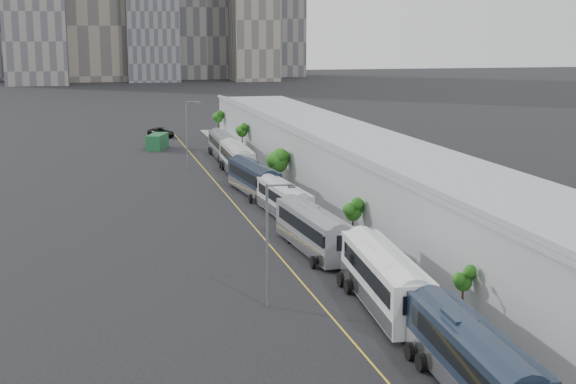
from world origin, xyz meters
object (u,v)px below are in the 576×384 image
object	(u,v)px
bus_4	(284,203)
street_lamp_near	(270,236)
suv	(161,132)
bus_6	(237,161)
street_lamp_far	(188,131)
bus_7	(223,147)
bus_1	(471,365)
shipping_container	(157,142)
bus_2	(384,284)
bus_5	(254,181)
bus_3	(313,234)

from	to	relation	value
bus_4	street_lamp_near	world-z (taller)	street_lamp_near
suv	bus_6	bearing A→B (deg)	-105.68
bus_4	street_lamp_far	distance (m)	32.46
bus_7	street_lamp_far	bearing A→B (deg)	-122.27
bus_1	street_lamp_far	size ratio (longest dim) A/B	1.42
shipping_container	suv	world-z (taller)	shipping_container
bus_2	bus_6	xyz separation A→B (m)	(-0.22, 55.12, -0.04)
bus_7	street_lamp_far	xyz separation A→B (m)	(-6.26, -9.59, 3.80)
bus_5	street_lamp_near	world-z (taller)	street_lamp_near
bus_2	suv	world-z (taller)	bus_2
bus_4	bus_3	bearing A→B (deg)	-96.76
street_lamp_near	suv	size ratio (longest dim) A/B	1.40
bus_3	suv	world-z (taller)	bus_3
bus_6	street_lamp_near	world-z (taller)	street_lamp_near
bus_6	shipping_container	size ratio (longest dim) A/B	2.27
suv	bus_7	bearing A→B (deg)	-100.22
bus_6	street_lamp_far	distance (m)	8.53
bus_1	bus_6	distance (m)	68.72
bus_7	street_lamp_near	xyz separation A→B (m)	(-7.62, -67.47, 3.34)
bus_5	bus_7	bearing A→B (deg)	82.08
bus_3	suv	bearing A→B (deg)	90.18
bus_3	bus_4	size ratio (longest dim) A/B	1.09
bus_4	bus_5	world-z (taller)	bus_5
bus_6	bus_4	bearing A→B (deg)	-88.41
street_lamp_near	suv	bearing A→B (deg)	89.54
bus_1	shipping_container	size ratio (longest dim) A/B	2.20
bus_1	bus_3	distance (m)	28.58
bus_1	suv	size ratio (longest dim) A/B	2.19
bus_1	bus_2	world-z (taller)	bus_2
bus_7	street_lamp_near	distance (m)	67.98
suv	bus_4	bearing A→B (deg)	-108.97
bus_5	shipping_container	distance (m)	41.55
street_lamp_near	street_lamp_far	world-z (taller)	street_lamp_far
bus_3	bus_4	world-z (taller)	bus_3
bus_1	bus_4	size ratio (longest dim) A/B	1.10
bus_6	suv	size ratio (longest dim) A/B	2.26
bus_3	shipping_container	xyz separation A→B (m)	(-7.74, 66.58, -0.40)
bus_3	bus_5	size ratio (longest dim) A/B	1.01
bus_6	street_lamp_near	bearing A→B (deg)	-96.32
bus_1	street_lamp_far	bearing A→B (deg)	98.23
shipping_container	bus_4	bearing A→B (deg)	-61.94
bus_6	shipping_container	distance (m)	27.73
street_lamp_near	suv	distance (m)	94.77
bus_4	bus_7	size ratio (longest dim) A/B	0.93
bus_7	suv	xyz separation A→B (m)	(-6.87, 27.21, -0.75)
bus_2	street_lamp_far	distance (m)	60.56
bus_6	suv	bearing A→B (deg)	100.11
bus_5	suv	distance (m)	56.51
bus_3	bus_2	bearing A→B (deg)	-90.78
shipping_container	bus_5	bearing A→B (deg)	-60.22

